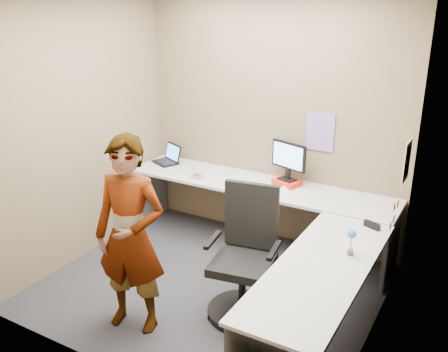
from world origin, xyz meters
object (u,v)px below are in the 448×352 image
Objects in this scene: desk at (271,226)px; person at (130,236)px; office_chair at (245,265)px; monitor at (289,158)px.

desk is 1.38m from person.
person reaches higher than desk.
desk is at bearing 82.55° from office_chair.
desk is 0.57m from office_chair.
office_chair reaches higher than desk.
monitor is (-0.15, 0.73, 0.44)m from desk.
person is at bearing -148.83° from office_chair.
person is at bearing -88.41° from monitor.
office_chair is at bearing -87.78° from desk.
monitor is 1.42m from office_chair.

